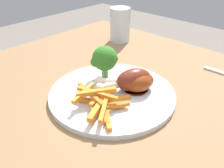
# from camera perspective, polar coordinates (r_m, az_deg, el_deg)

# --- Properties ---
(dining_table) EXTENTS (0.92, 0.86, 0.73)m
(dining_table) POSITION_cam_1_polar(r_m,az_deg,el_deg) (0.58, -4.08, -14.09)
(dining_table) COLOR #8E6B47
(dining_table) RESTS_ON ground_plane
(dinner_plate) EXTENTS (0.28, 0.28, 0.01)m
(dinner_plate) POSITION_cam_1_polar(r_m,az_deg,el_deg) (0.53, 0.00, -2.39)
(dinner_plate) COLOR silver
(dinner_plate) RESTS_ON dining_table
(broccoli_floret_front) EXTENTS (0.06, 0.06, 0.08)m
(broccoli_floret_front) POSITION_cam_1_polar(r_m,az_deg,el_deg) (0.56, -1.84, 6.04)
(broccoli_floret_front) COLOR #74A351
(broccoli_floret_front) RESTS_ON dinner_plate
(carrot_fries_pile) EXTENTS (0.13, 0.15, 0.03)m
(carrot_fries_pile) POSITION_cam_1_polar(r_m,az_deg,el_deg) (0.48, -2.70, -4.21)
(carrot_fries_pile) COLOR orange
(carrot_fries_pile) RESTS_ON dinner_plate
(chicken_drumstick_near) EXTENTS (0.13, 0.08, 0.05)m
(chicken_drumstick_near) POSITION_cam_1_polar(r_m,az_deg,el_deg) (0.52, 4.87, 0.91)
(chicken_drumstick_near) COLOR #521A10
(chicken_drumstick_near) RESTS_ON dinner_plate
(chicken_drumstick_far) EXTENTS (0.10, 0.12, 0.04)m
(chicken_drumstick_far) POSITION_cam_1_polar(r_m,az_deg,el_deg) (0.53, 5.27, 0.60)
(chicken_drumstick_far) COLOR #62210B
(chicken_drumstick_far) RESTS_ON dinner_plate
(chicken_drumstick_extra) EXTENTS (0.11, 0.08, 0.04)m
(chicken_drumstick_extra) POSITION_cam_1_polar(r_m,az_deg,el_deg) (0.53, 5.99, 0.54)
(chicken_drumstick_extra) COLOR #54220F
(chicken_drumstick_extra) RESTS_ON dinner_plate
(water_glass) EXTENTS (0.07, 0.07, 0.11)m
(water_glass) POSITION_cam_1_polar(r_m,az_deg,el_deg) (0.83, 1.95, 14.05)
(water_glass) COLOR silver
(water_glass) RESTS_ON dining_table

